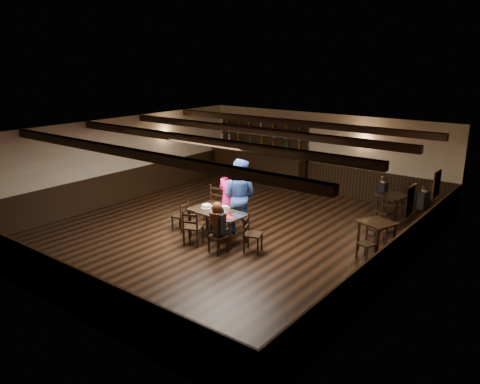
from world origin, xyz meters
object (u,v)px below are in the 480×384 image
Objects in this scene: chair_near_left at (192,225)px; man_blue at (239,196)px; dining_table at (217,215)px; chair_near_right at (216,234)px; bar_counter at (260,163)px; cake at (206,206)px; woman_pink at (227,199)px.

man_blue is at bearing 76.67° from chair_near_left.
chair_near_left is at bearing -108.16° from dining_table.
dining_table is 1.88× the size of chair_near_right.
bar_counter is at bearing -72.88° from man_blue.
bar_counter reaches higher than dining_table.
chair_near_left is at bearing 64.29° from man_blue.
chair_near_left is 1.10× the size of chair_near_right.
cake is (-0.19, 0.76, 0.26)m from chair_near_left.
cake is at bearing 39.98° from man_blue.
chair_near_right is (0.78, -0.01, -0.05)m from chair_near_left.
chair_near_right is at bearing -38.30° from cake.
chair_near_right is 0.42× the size of man_blue.
dining_table is 0.75m from chair_near_left.
woman_pink is at bearing -64.10° from bar_counter.
chair_near_right is 1.60m from woman_pink.
cake is 5.63m from bar_counter.
dining_table is at bearing 127.77° from chair_near_right.
chair_near_right is 1.61m from man_blue.
bar_counter is at bearing 111.24° from cake.
man_blue reaches higher than dining_table.
chair_near_right is 0.47× the size of woman_pink.
chair_near_right is 6.73m from bar_counter.
chair_near_left is 6.41m from bar_counter.
man_blue reaches higher than woman_pink.
man_blue is 0.90m from cake.
chair_near_left reaches higher than chair_near_right.
bar_counter is (-2.04, 5.24, -0.07)m from cake.
woman_pink reaches higher than dining_table.
chair_near_left is at bearing -69.62° from bar_counter.
dining_table is 0.88× the size of woman_pink.
bar_counter is (-3.01, 6.01, 0.24)m from chair_near_right.
chair_near_right is at bearing -0.75° from chair_near_left.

